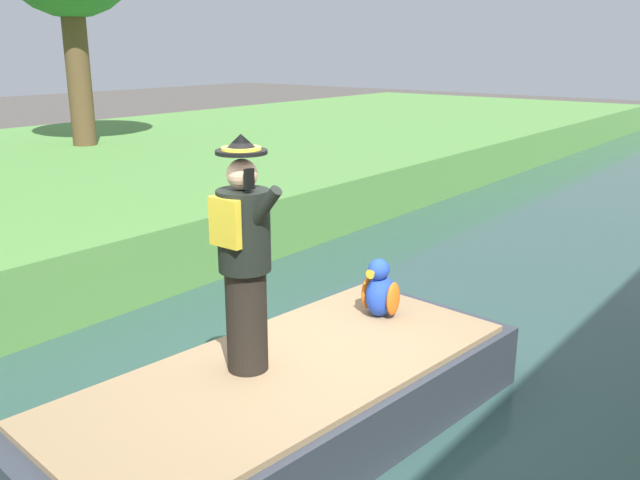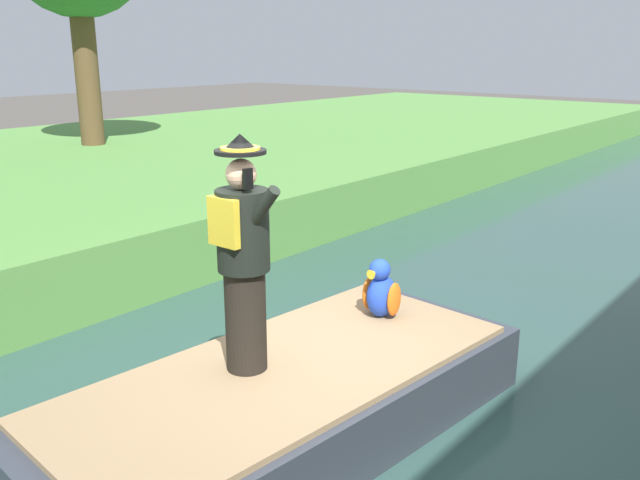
% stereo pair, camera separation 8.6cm
% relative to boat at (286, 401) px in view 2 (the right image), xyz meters
% --- Properties ---
extents(ground_plane, '(80.00, 80.00, 0.00)m').
position_rel_boat_xyz_m(ground_plane, '(0.00, 0.40, -0.40)').
color(ground_plane, '#4C4742').
extents(canal_water, '(6.47, 48.00, 0.10)m').
position_rel_boat_xyz_m(canal_water, '(0.00, 0.40, -0.35)').
color(canal_water, '#2D4C47').
rests_on(canal_water, ground).
extents(boat, '(2.18, 4.35, 0.61)m').
position_rel_boat_xyz_m(boat, '(0.00, 0.00, 0.00)').
color(boat, '#333842').
rests_on(boat, canal_water).
extents(person_pirate, '(0.61, 0.42, 1.85)m').
position_rel_boat_xyz_m(person_pirate, '(-0.22, -0.21, 1.23)').
color(person_pirate, black).
rests_on(person_pirate, boat).
extents(parrot_plush, '(0.36, 0.34, 0.57)m').
position_rel_boat_xyz_m(parrot_plush, '(-0.01, 1.35, 0.55)').
color(parrot_plush, blue).
rests_on(parrot_plush, boat).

